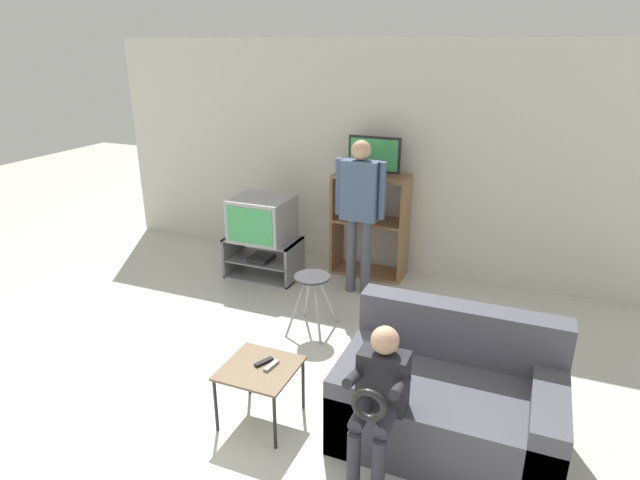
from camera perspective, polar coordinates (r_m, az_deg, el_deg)
name	(u,v)px	position (r m, az deg, el deg)	size (l,w,h in m)	color
ground_plane	(165,473)	(3.81, -16.20, -22.72)	(18.00, 18.00, 0.00)	beige
wall_back	(359,158)	(6.25, 4.20, 8.76)	(6.40, 0.06, 2.60)	beige
tv_stand	(263,257)	(6.18, -6.06, -1.87)	(0.83, 0.48, 0.46)	slate
television_main	(262,218)	(6.02, -6.18, 2.30)	(0.63, 0.58, 0.48)	#9E9EA3
media_shelf	(370,225)	(6.12, 5.33, 1.65)	(0.84, 0.40, 1.17)	#8E6642
television_flat	(374,157)	(5.90, 5.81, 8.77)	(0.58, 0.20, 0.43)	black
folding_stool	(312,286)	(4.91, -0.84, -4.96)	(0.37, 0.46, 0.56)	#99999E
snack_table	(260,373)	(3.86, -6.44, -13.90)	(0.50, 0.50, 0.44)	brown
remote_control_black	(264,362)	(3.87, -6.01, -12.81)	(0.04, 0.14, 0.02)	black
remote_control_white	(271,366)	(3.83, -5.20, -13.20)	(0.04, 0.14, 0.02)	gray
couch	(449,400)	(3.85, 13.59, -16.24)	(1.43, 0.90, 0.86)	#4C4C56
person_standing_adult	(360,203)	(5.51, 4.27, 3.95)	(0.53, 0.20, 1.65)	#4C4C56
person_seated_child	(379,394)	(3.31, 6.29, -15.97)	(0.33, 0.43, 1.00)	#2D2D38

